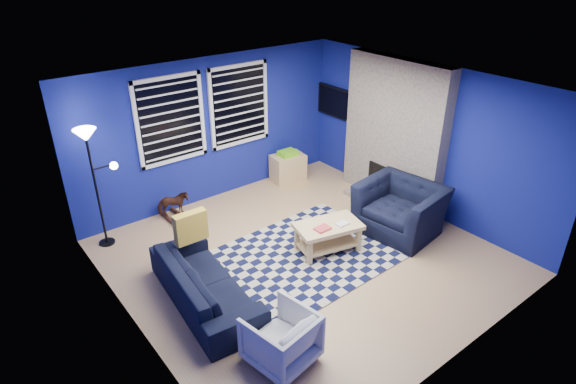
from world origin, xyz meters
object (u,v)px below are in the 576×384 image
object	(u,v)px
armchair_bent	(281,338)
coffee_table	(328,232)
floor_lamp	(90,152)
tv	(337,103)
armchair_big	(400,209)
rocking_horse	(173,204)
cabinet	(288,167)
sofa	(205,283)

from	to	relation	value
armchair_bent	coffee_table	world-z (taller)	armchair_bent
floor_lamp	tv	bearing A→B (deg)	-1.98
armchair_big	coffee_table	bearing A→B (deg)	-110.28
tv	rocking_horse	world-z (taller)	tv
armchair_bent	coffee_table	size ratio (longest dim) A/B	0.65
coffee_table	floor_lamp	xyz separation A→B (m)	(-2.51, 2.24, 1.19)
tv	armchair_bent	xyz separation A→B (m)	(-3.91, -3.34, -1.09)
armchair_big	cabinet	distance (m)	2.56
armchair_big	rocking_horse	size ratio (longest dim) A/B	2.39
cabinet	floor_lamp	size ratio (longest dim) A/B	0.36
sofa	armchair_big	bearing A→B (deg)	-90.74
sofa	cabinet	xyz separation A→B (m)	(3.04, 2.17, -0.02)
coffee_table	sofa	bearing A→B (deg)	177.05
tv	armchair_big	size ratio (longest dim) A/B	0.82
coffee_table	rocking_horse	bearing A→B (deg)	121.48
sofa	floor_lamp	distance (m)	2.51
floor_lamp	sofa	bearing A→B (deg)	-76.64
armchair_big	floor_lamp	distance (m)	4.68
tv	floor_lamp	size ratio (longest dim) A/B	0.54
armchair_bent	cabinet	xyz separation A→B (m)	(2.88, 3.54, -0.05)
cabinet	floor_lamp	bearing A→B (deg)	-171.91
cabinet	tv	bearing A→B (deg)	-3.45
cabinet	sofa	bearing A→B (deg)	-136.99
armchair_big	armchair_bent	xyz separation A→B (m)	(-3.12, -0.99, -0.08)
floor_lamp	cabinet	bearing A→B (deg)	0.65
tv	coffee_table	distance (m)	3.12
armchair_big	tv	bearing A→B (deg)	153.23
armchair_bent	floor_lamp	bearing A→B (deg)	-88.67
tv	rocking_horse	xyz separation A→B (m)	(-3.45, 0.18, -1.12)
sofa	armchair_big	xyz separation A→B (m)	(3.28, -0.38, 0.10)
sofa	coffee_table	world-z (taller)	sofa
sofa	coffee_table	distance (m)	2.00
sofa	cabinet	distance (m)	3.74
sofa	rocking_horse	bearing A→B (deg)	-10.20
sofa	rocking_horse	xyz separation A→B (m)	(0.62, 2.16, -0.01)
cabinet	floor_lamp	xyz separation A→B (m)	(-3.55, -0.04, 1.25)
tv	armchair_big	xyz separation A→B (m)	(-0.79, -2.35, -1.01)
tv	coffee_table	bearing A→B (deg)	-134.85
rocking_horse	cabinet	world-z (taller)	cabinet
armchair_big	cabinet	xyz separation A→B (m)	(-0.24, 2.55, -0.13)
coffee_table	cabinet	bearing A→B (deg)	65.49
armchair_big	floor_lamp	bearing A→B (deg)	-131.78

